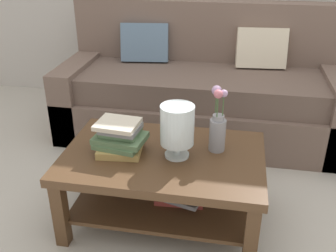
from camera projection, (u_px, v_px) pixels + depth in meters
ground_plane at (186, 189)px, 2.65m from camera, size 10.00×10.00×0.00m
couch at (202, 91)px, 3.28m from camera, size 2.29×0.90×1.06m
coffee_table at (164, 173)px, 2.25m from camera, size 1.13×0.73×0.45m
book_stack_main at (120, 138)px, 2.18m from camera, size 0.30×0.25×0.18m
glass_hurricane_vase at (177, 127)px, 2.09m from camera, size 0.19×0.19×0.30m
flower_pitcher at (218, 127)px, 2.17m from camera, size 0.09×0.11×0.38m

